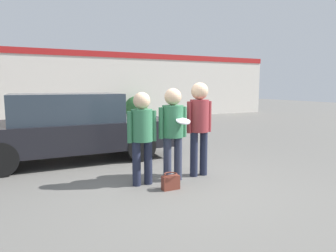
{
  "coord_description": "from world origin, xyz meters",
  "views": [
    {
      "loc": [
        -2.36,
        -4.78,
        1.76
      ],
      "look_at": [
        0.04,
        0.33,
        1.01
      ],
      "focal_mm": 32.0,
      "sensor_mm": 36.0,
      "label": 1
    }
  ],
  "objects": [
    {
      "name": "person_right",
      "position": [
        0.64,
        0.18,
        1.11
      ],
      "size": [
        0.54,
        0.37,
        1.83
      ],
      "color": "#1E2338",
      "rests_on": "ground"
    },
    {
      "name": "ground_plane",
      "position": [
        0.0,
        0.0,
        0.0
      ],
      "size": [
        56.0,
        56.0,
        0.0
      ],
      "primitive_type": "plane",
      "color": "#66635E"
    },
    {
      "name": "handbag",
      "position": [
        -0.21,
        -0.32,
        0.13
      ],
      "size": [
        0.3,
        0.23,
        0.28
      ],
      "color": "brown",
      "rests_on": "ground"
    },
    {
      "name": "storefront_building",
      "position": [
        0.0,
        11.26,
        1.82
      ],
      "size": [
        24.0,
        0.22,
        3.59
      ],
      "color": "silver",
      "rests_on": "ground"
    },
    {
      "name": "person_middle_with_frisbee",
      "position": [
        0.04,
        0.12,
        1.04
      ],
      "size": [
        0.56,
        0.59,
        1.72
      ],
      "color": "#2D3347",
      "rests_on": "ground"
    },
    {
      "name": "parked_car_near",
      "position": [
        -1.48,
        2.62,
        0.79
      ],
      "size": [
        4.68,
        1.96,
        1.59
      ],
      "color": "black",
      "rests_on": "ground"
    },
    {
      "name": "person_left",
      "position": [
        -0.56,
        0.12,
        0.99
      ],
      "size": [
        0.54,
        0.37,
        1.66
      ],
      "color": "#1E2338",
      "rests_on": "ground"
    },
    {
      "name": "shrub",
      "position": [
        2.9,
        10.46,
        0.62
      ],
      "size": [
        1.23,
        1.23,
        1.23
      ],
      "color": "#285B2D",
      "rests_on": "ground"
    }
  ]
}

